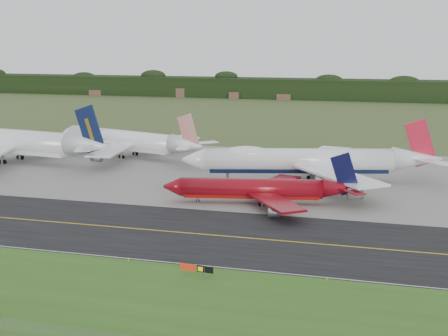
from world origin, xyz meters
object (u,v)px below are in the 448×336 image
jet_ba_747 (308,161)px  jet_red_737 (262,189)px  jet_star_tail (128,141)px  taxiway_sign (196,268)px  jet_navy_gold (10,142)px

jet_ba_747 → jet_red_737: bearing=-106.2°
jet_star_tail → taxiway_sign: (50.02, -88.42, -3.68)m
taxiway_sign → jet_star_tail: bearing=119.5°
jet_red_737 → jet_star_tail: jet_star_tail is taller
jet_ba_747 → jet_navy_gold: size_ratio=0.92×
jet_red_737 → taxiway_sign: 44.49m
taxiway_sign → jet_navy_gold: bearing=137.8°
jet_red_737 → jet_star_tail: bearing=139.1°
jet_ba_747 → jet_red_737: jet_ba_747 is taller
jet_star_tail → taxiway_sign: jet_star_tail is taller
jet_ba_747 → jet_navy_gold: 87.36m
jet_ba_747 → jet_red_737: 24.04m
jet_ba_747 → taxiway_sign: jet_ba_747 is taller
jet_red_737 → taxiway_sign: size_ratio=8.03×
jet_star_tail → taxiway_sign: bearing=-60.5°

